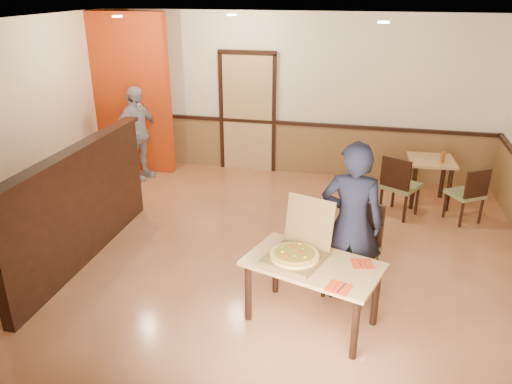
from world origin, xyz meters
TOP-DOWN VIEW (x-y plane):
  - floor at (0.00, 0.00)m, footprint 7.00×7.00m
  - ceiling at (0.00, 0.00)m, footprint 7.00×7.00m
  - wall_back at (0.00, 3.50)m, footprint 7.00×0.00m
  - wainscot_back at (0.00, 3.47)m, footprint 7.00×0.04m
  - chair_rail_back at (0.00, 3.45)m, footprint 7.00×0.06m
  - back_door at (-0.80, 3.46)m, footprint 0.90×0.06m
  - booth_partition at (-2.00, -0.20)m, footprint 0.20×3.10m
  - red_accent_panel at (-2.90, 3.00)m, footprint 1.60×0.20m
  - spot_a at (-2.30, 1.80)m, footprint 0.14×0.14m
  - spot_b at (-0.80, 2.50)m, footprint 0.14×0.14m
  - spot_c at (1.40, 1.50)m, footprint 0.14×0.14m
  - main_table at (0.92, -0.85)m, footprint 1.47×1.11m
  - diner_chair at (1.30, -0.17)m, footprint 0.66×0.66m
  - side_chair_left at (1.84, 1.94)m, footprint 0.63×0.63m
  - side_chair_right at (2.81, 1.95)m, footprint 0.58×0.58m
  - side_table at (2.33, 2.55)m, footprint 0.72×0.72m
  - diner at (1.25, -0.32)m, footprint 0.67×0.46m
  - passerby at (-2.54, 2.54)m, footprint 0.72×1.04m
  - pizza_box at (0.75, -0.79)m, footprint 0.69×0.75m
  - pizza at (0.73, -0.84)m, footprint 0.53×0.53m
  - napkin_near at (1.19, -1.24)m, footprint 0.26×0.26m
  - napkin_far at (1.38, -0.77)m, footprint 0.24×0.24m
  - condiment at (2.46, 2.44)m, footprint 0.06×0.06m

SIDE VIEW (x-z plane):
  - floor at x=0.00m, z-range 0.00..0.00m
  - wainscot_back at x=0.00m, z-range 0.00..0.90m
  - side_chair_right at x=2.81m, z-range 0.04..0.89m
  - side_chair_left at x=1.84m, z-range 0.04..0.99m
  - side_table at x=2.33m, z-range 0.19..0.92m
  - diner_chair at x=1.30m, z-range 0.05..1.09m
  - main_table at x=0.92m, z-range 0.24..0.94m
  - napkin_far at x=1.38m, z-range 0.69..0.70m
  - napkin_near at x=1.19m, z-range 0.69..0.71m
  - booth_partition at x=-2.00m, z-range 0.01..1.46m
  - pizza at x=0.73m, z-range 0.73..0.77m
  - pizza_box at x=0.75m, z-range 0.49..1.04m
  - condiment at x=2.46m, z-range 0.73..0.89m
  - passerby at x=-2.54m, z-range 0.00..1.64m
  - diner at x=1.25m, z-range 0.00..1.80m
  - chair_rail_back at x=0.00m, z-range 0.89..0.95m
  - back_door at x=-0.80m, z-range 0.00..2.10m
  - red_accent_panel at x=-2.90m, z-range 0.01..2.79m
  - wall_back at x=0.00m, z-range -2.10..4.90m
  - spot_a at x=-2.30m, z-range 2.77..2.79m
  - spot_b at x=-0.80m, z-range 2.77..2.79m
  - spot_c at x=1.40m, z-range 2.77..2.79m
  - ceiling at x=0.00m, z-range 2.80..2.80m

